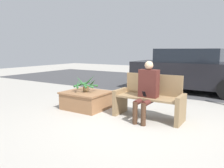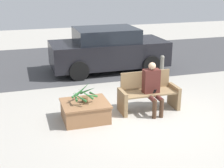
# 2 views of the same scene
# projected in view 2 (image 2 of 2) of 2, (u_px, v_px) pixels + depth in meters

# --- Properties ---
(ground_plane) EXTENTS (30.00, 30.00, 0.00)m
(ground_plane) POSITION_uv_depth(u_px,v_px,m) (148.00, 118.00, 7.58)
(ground_plane) COLOR #ADA89E
(road_surface) EXTENTS (20.00, 6.00, 0.01)m
(road_surface) POSITION_uv_depth(u_px,v_px,m) (92.00, 60.00, 12.89)
(road_surface) COLOR #424244
(road_surface) RESTS_ON ground_plane
(bench) EXTENTS (1.52, 0.58, 0.96)m
(bench) POSITION_uv_depth(u_px,v_px,m) (148.00, 93.00, 7.93)
(bench) COLOR #8C704C
(bench) RESTS_ON ground_plane
(person_seated) EXTENTS (0.41, 0.62, 1.28)m
(person_seated) POSITION_uv_depth(u_px,v_px,m) (152.00, 86.00, 7.68)
(person_seated) COLOR #51231E
(person_seated) RESTS_ON ground_plane
(planter_box) EXTENTS (1.09, 0.94, 0.45)m
(planter_box) POSITION_uv_depth(u_px,v_px,m) (85.00, 110.00, 7.39)
(planter_box) COLOR #936642
(planter_box) RESTS_ON ground_plane
(potted_plant) EXTENTS (0.62, 0.63, 0.44)m
(potted_plant) POSITION_uv_depth(u_px,v_px,m) (84.00, 95.00, 7.27)
(potted_plant) COLOR brown
(potted_plant) RESTS_ON planter_box
(parked_car) EXTENTS (4.15, 1.98, 1.55)m
(parked_car) POSITION_uv_depth(u_px,v_px,m) (108.00, 50.00, 11.24)
(parked_car) COLOR black
(parked_car) RESTS_ON ground_plane
(bollard_post) EXTENTS (0.14, 0.14, 0.83)m
(bollard_post) POSITION_uv_depth(u_px,v_px,m) (162.00, 67.00, 10.29)
(bollard_post) COLOR slate
(bollard_post) RESTS_ON ground_plane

